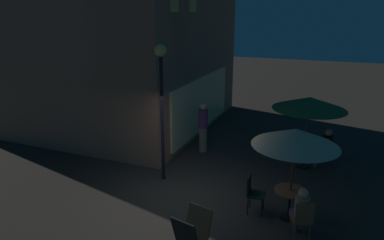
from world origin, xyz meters
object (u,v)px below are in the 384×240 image
object	(u,v)px
patio_umbrella_0	(309,103)
patron_seated_1	(301,209)
menu_sandwich_board	(192,236)
cafe_table_1	(290,197)
cafe_chair_3	(302,217)
patron_seated_0	(325,145)
street_lamp_near_corner	(161,87)
cafe_chair_2	(253,190)
cafe_chair_1	(295,141)
patron_standing_2	(203,127)
cafe_chair_0	(329,150)
patio_umbrella_1	(296,138)
cafe_table_0	(304,153)

from	to	relation	value
patio_umbrella_0	patron_seated_1	distance (m)	4.02
menu_sandwich_board	patron_seated_1	bearing A→B (deg)	-38.88
cafe_table_1	cafe_chair_3	world-z (taller)	cafe_chair_3
cafe_table_1	patron_seated_0	world-z (taller)	patron_seated_0
street_lamp_near_corner	cafe_chair_2	bearing A→B (deg)	-105.53
cafe_chair_3	street_lamp_near_corner	bearing A→B (deg)	45.54
menu_sandwich_board	cafe_chair_1	size ratio (longest dim) A/B	1.11
patio_umbrella_0	cafe_chair_1	bearing A→B (deg)	25.42
cafe_chair_1	patron_standing_2	bearing A→B (deg)	-102.01
street_lamp_near_corner	cafe_chair_0	size ratio (longest dim) A/B	4.47
cafe_table_1	patio_umbrella_1	distance (m)	1.49
street_lamp_near_corner	patron_seated_0	xyz separation A→B (m)	(2.70, -4.29, -2.04)
cafe_table_0	patio_umbrella_0	distance (m)	1.59
street_lamp_near_corner	cafe_chair_1	size ratio (longest dim) A/B	4.34
menu_sandwich_board	cafe_chair_3	size ratio (longest dim) A/B	1.04
cafe_chair_3	patron_standing_2	xyz separation A→B (m)	(3.96, 3.69, 0.30)
street_lamp_near_corner	patron_seated_0	bearing A→B (deg)	-57.86
street_lamp_near_corner	patio_umbrella_0	size ratio (longest dim) A/B	1.71
menu_sandwich_board	patron_standing_2	distance (m)	5.61
patio_umbrella_1	cafe_chair_1	distance (m)	4.16
patio_umbrella_1	cafe_chair_0	distance (m)	3.87
cafe_chair_0	cafe_chair_3	size ratio (longest dim) A/B	0.90
menu_sandwich_board	patio_umbrella_0	world-z (taller)	patio_umbrella_0
cafe_chair_1	cafe_chair_2	world-z (taller)	cafe_chair_2
cafe_table_1	patron_standing_2	world-z (taller)	patron_standing_2
menu_sandwich_board	cafe_chair_3	distance (m)	2.38
menu_sandwich_board	patio_umbrella_1	bearing A→B (deg)	-23.59
patio_umbrella_0	cafe_chair_2	distance (m)	3.61
cafe_table_1	cafe_chair_2	distance (m)	0.88
cafe_chair_3	cafe_chair_2	bearing A→B (deg)	34.93
menu_sandwich_board	patio_umbrella_1	xyz separation A→B (m)	(2.17, -1.60, 1.52)
cafe_chair_0	patron_seated_1	world-z (taller)	patron_seated_1
menu_sandwich_board	patio_umbrella_0	bearing A→B (deg)	-4.67
menu_sandwich_board	cafe_chair_1	distance (m)	6.18
street_lamp_near_corner	menu_sandwich_board	world-z (taller)	street_lamp_near_corner
patio_umbrella_1	cafe_chair_2	world-z (taller)	patio_umbrella_1
patio_umbrella_1	patron_seated_0	size ratio (longest dim) A/B	1.80
cafe_chair_1	cafe_chair_2	size ratio (longest dim) A/B	0.91
cafe_chair_0	cafe_chair_2	bearing A→B (deg)	36.45
patio_umbrella_0	cafe_chair_3	bearing A→B (deg)	-175.66
patio_umbrella_1	patron_seated_0	bearing A→B (deg)	-10.57
patron_seated_1	street_lamp_near_corner	bearing A→B (deg)	47.00
patron_standing_2	patron_seated_1	bearing A→B (deg)	-75.39
menu_sandwich_board	patron_seated_1	size ratio (longest dim) A/B	0.82
menu_sandwich_board	cafe_table_1	world-z (taller)	menu_sandwich_board
street_lamp_near_corner	cafe_table_0	bearing A→B (deg)	-57.35
street_lamp_near_corner	patio_umbrella_1	xyz separation A→B (m)	(-0.71, -3.66, -0.72)
cafe_table_0	cafe_chair_0	world-z (taller)	cafe_chair_0
cafe_table_1	cafe_chair_0	distance (m)	3.57
street_lamp_near_corner	menu_sandwich_board	distance (m)	4.19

